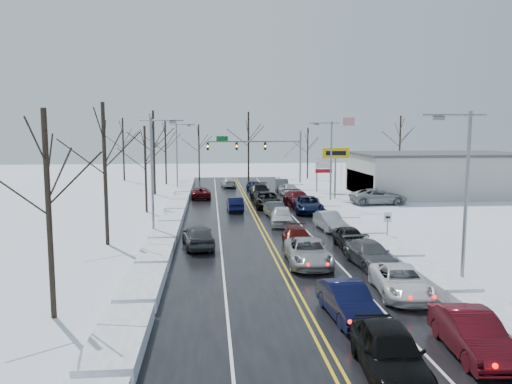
{
  "coord_description": "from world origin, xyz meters",
  "views": [
    {
      "loc": [
        -4.17,
        -41.5,
        8.08
      ],
      "look_at": [
        -0.07,
        3.16,
        2.5
      ],
      "focal_mm": 35.0,
      "sensor_mm": 36.0,
      "label": 1
    }
  ],
  "objects": [
    {
      "name": "ground",
      "position": [
        0.0,
        0.0,
        0.0
      ],
      "size": [
        160.0,
        160.0,
        0.0
      ],
      "primitive_type": "plane",
      "color": "white",
      "rests_on": "ground"
    },
    {
      "name": "tree_far_d",
      "position": [
        12.0,
        40.5,
        5.94
      ],
      "size": [
        3.4,
        3.4,
        8.5
      ],
      "color": "#2D231C",
      "rests_on": "ground"
    },
    {
      "name": "queued_car_3",
      "position": [
        1.73,
        -8.24,
        0.0
      ],
      "size": [
        2.3,
        4.86,
        1.37
      ],
      "primitive_type": "imported",
      "rotation": [
        0.0,
        0.0,
        -0.08
      ],
      "color": "#430A09",
      "rests_on": "ground"
    },
    {
      "name": "queued_car_5",
      "position": [
        1.82,
        3.97,
        0.0
      ],
      "size": [
        1.89,
        4.35,
        1.39
      ],
      "primitive_type": "imported",
      "rotation": [
        0.0,
        0.0,
        0.1
      ],
      "color": "#393B3D",
      "rests_on": "ground"
    },
    {
      "name": "tree_left_c",
      "position": [
        -10.5,
        8.0,
        5.94
      ],
      "size": [
        3.4,
        3.4,
        8.5
      ],
      "color": "#2D231C",
      "rests_on": "ground"
    },
    {
      "name": "queued_car_0",
      "position": [
        1.67,
        -26.28,
        0.0
      ],
      "size": [
        2.43,
        5.1,
        1.68
      ],
      "primitive_type": "imported",
      "rotation": [
        0.0,
        0.0,
        -0.09
      ],
      "color": "black",
      "rests_on": "ground"
    },
    {
      "name": "road_surface",
      "position": [
        0.0,
        2.0,
        0.01
      ],
      "size": [
        14.0,
        84.0,
        0.01
      ],
      "primitive_type": "cube",
      "color": "black",
      "rests_on": "ground"
    },
    {
      "name": "used_vehicles_sign",
      "position": [
        10.5,
        22.0,
        3.32
      ],
      "size": [
        2.2,
        0.22,
        4.65
      ],
      "color": "slate",
      "rests_on": "ground"
    },
    {
      "name": "parked_car_1",
      "position": [
        17.15,
        15.63,
        0.0
      ],
      "size": [
        2.38,
        5.26,
        1.49
      ],
      "primitive_type": "imported",
      "rotation": [
        0.0,
        0.0,
        -0.06
      ],
      "color": "#44484A",
      "rests_on": "ground"
    },
    {
      "name": "queued_car_7",
      "position": [
        1.66,
        16.82,
        0.0
      ],
      "size": [
        2.61,
        5.94,
        1.7
      ],
      "primitive_type": "imported",
      "rotation": [
        0.0,
        0.0,
        -0.04
      ],
      "color": "black",
      "rests_on": "ground"
    },
    {
      "name": "queued_car_6",
      "position": [
        1.79,
        10.02,
        0.0
      ],
      "size": [
        2.81,
        5.81,
        1.59
      ],
      "primitive_type": "imported",
      "rotation": [
        0.0,
        0.0,
        -0.03
      ],
      "color": "black",
      "rests_on": "ground"
    },
    {
      "name": "parked_car_0",
      "position": [
        14.13,
        11.13,
        0.0
      ],
      "size": [
        6.24,
        3.03,
        1.71
      ],
      "primitive_type": "imported",
      "rotation": [
        0.0,
        0.0,
        1.6
      ],
      "color": "gray",
      "rests_on": "ground"
    },
    {
      "name": "tree_far_a",
      "position": [
        -18.0,
        40.0,
        6.99
      ],
      "size": [
        4.0,
        4.0,
        10.0
      ],
      "color": "#2D231C",
      "rests_on": "ground"
    },
    {
      "name": "parked_car_2",
      "position": [
        14.99,
        22.7,
        0.0
      ],
      "size": [
        1.83,
        4.2,
        1.41
      ],
      "primitive_type": "imported",
      "rotation": [
        0.0,
        0.0,
        3.1
      ],
      "color": "silver",
      "rests_on": "ground"
    },
    {
      "name": "queued_car_4",
      "position": [
        1.86,
        0.08,
        0.0
      ],
      "size": [
        2.41,
        4.83,
        1.58
      ],
      "primitive_type": "imported",
      "rotation": [
        0.0,
        0.0,
        -0.12
      ],
      "color": "silver",
      "rests_on": "ground"
    },
    {
      "name": "streetlight_sw",
      "position": [
        -8.3,
        -4.0,
        5.31
      ],
      "size": [
        3.2,
        0.25,
        9.0
      ],
      "color": "slate",
      "rests_on": "ground"
    },
    {
      "name": "tree_far_e",
      "position": [
        28.0,
        41.0,
        7.33
      ],
      "size": [
        4.2,
        4.2,
        10.5
      ],
      "color": "#2D231C",
      "rests_on": "ground"
    },
    {
      "name": "snow_bank_left",
      "position": [
        -7.6,
        2.0,
        0.0
      ],
      "size": [
        1.94,
        72.0,
        0.7
      ],
      "primitive_type": "cube",
      "color": "white",
      "rests_on": "ground"
    },
    {
      "name": "tree_left_b",
      "position": [
        -11.5,
        -6.0,
        6.99
      ],
      "size": [
        4.0,
        4.0,
        10.0
      ],
      "color": "#2D231C",
      "rests_on": "ground"
    },
    {
      "name": "traffic_signal_mast",
      "position": [
        3.45,
        27.99,
        5.48
      ],
      "size": [
        13.28,
        0.39,
        8.0
      ],
      "color": "slate",
      "rests_on": "ground"
    },
    {
      "name": "queued_car_12",
      "position": [
        5.33,
        -8.71,
        0.0
      ],
      "size": [
        1.79,
        4.35,
        1.47
      ],
      "primitive_type": "imported",
      "rotation": [
        0.0,
        0.0,
        -0.01
      ],
      "color": "black",
      "rests_on": "ground"
    },
    {
      "name": "tree_left_a",
      "position": [
        -11.0,
        -20.0,
        6.29
      ],
      "size": [
        3.6,
        3.6,
        9.0
      ],
      "color": "#2D231C",
      "rests_on": "ground"
    },
    {
      "name": "oncoming_car_1",
      "position": [
        -5.35,
        17.64,
        0.0
      ],
      "size": [
        2.46,
        4.96,
        1.35
      ],
      "primitive_type": "imported",
      "rotation": [
        0.0,
        0.0,
        3.19
      ],
      "color": "#550B10",
      "rests_on": "ground"
    },
    {
      "name": "oncoming_car_0",
      "position": [
        -1.76,
        7.95,
        0.0
      ],
      "size": [
        1.66,
        4.33,
        1.41
      ],
      "primitive_type": "imported",
      "rotation": [
        0.0,
        0.0,
        3.18
      ],
      "color": "black",
      "rests_on": "ground"
    },
    {
      "name": "tree_left_d",
      "position": [
        -11.2,
        22.0,
        7.33
      ],
      "size": [
        4.2,
        4.2,
        10.5
      ],
      "color": "#2D231C",
      "rests_on": "ground"
    },
    {
      "name": "speed_limit_sign",
      "position": [
        8.2,
        -8.0,
        1.63
      ],
      "size": [
        0.55,
        0.09,
        2.35
      ],
      "color": "slate",
      "rests_on": "ground"
    },
    {
      "name": "queued_car_2",
      "position": [
        1.66,
        -12.51,
        0.0
      ],
      "size": [
        2.79,
        5.61,
        1.53
      ],
      "primitive_type": "imported",
      "rotation": [
        0.0,
        0.0,
        -0.05
      ],
      "color": "#9B9EA2",
      "rests_on": "ground"
    },
    {
      "name": "streetlight_ne",
      "position": [
        8.3,
        10.0,
        5.31
      ],
      "size": [
        3.2,
        0.25,
        9.0
      ],
      "color": "slate",
      "rests_on": "ground"
    },
    {
      "name": "streetlight_nw",
      "position": [
        -8.3,
        24.0,
        5.31
      ],
      "size": [
        3.2,
        0.25,
        9.0
      ],
      "color": "slate",
      "rests_on": "ground"
    },
    {
      "name": "queued_car_1",
      "position": [
        1.67,
        -21.18,
        0.0
      ],
      "size": [
        1.88,
        4.66,
        1.5
      ],
      "primitive_type": "imported",
      "rotation": [
        0.0,
        0.0,
        0.06
      ],
      "color": "black",
      "rests_on": "ground"
    },
    {
      "name": "queued_car_8",
      "position": [
        1.63,
        23.59,
        0.0
      ],
      "size": [
        2.27,
        4.42,
        1.44
      ],
      "primitive_type": "imported",
      "rotation": [
        0.0,
        0.0,
        0.14
      ],
      "color": "black",
      "rests_on": "ground"
    },
    {
      "name": "oncoming_car_2",
      "position": [
        -1.61,
        29.34,
        0.0
      ],
      "size": [
        2.34,
        4.88,
        1.37
      ],
      "primitive_type": "imported",
      "rotation": [
        0.0,
        0.0,
        3.23
      ],
      "color": "silver",
      "rests_on": "ground"
    },
    {
      "name": "queued_car_16",
      "position": [
        5.44,
        18.29,
        0.0
      ],
      "size": [
        2.4,
        4.92,
        1.62
      ],
      "primitive_type": "imported",
      "rotation": [
        0.0,
        0.0,
        0.11
      ],
      "color": "silver",
      "rests_on": "ground"
    },
    {
      "name": "snow_bank_right",
      "position": [
        7.6,
        2.0,
        0.0
      ],
      "size": [
        1.94,
        72.0,
        0.7
      ],
      "primitive_type": "cube",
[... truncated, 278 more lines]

